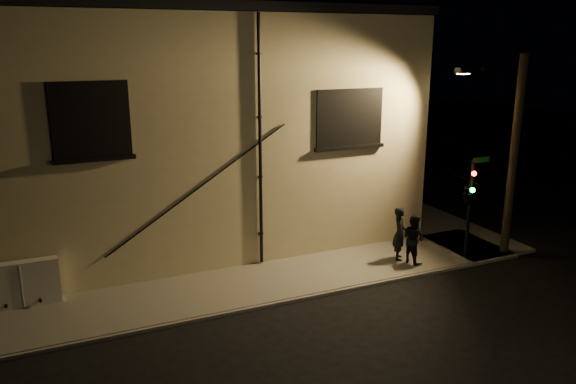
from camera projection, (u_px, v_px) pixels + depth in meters
name	position (u px, v px, depth m)	size (l,w,h in m)	color
ground	(349.00, 290.00, 17.70)	(90.00, 90.00, 0.00)	black
sidewalk	(320.00, 239.00, 22.03)	(21.00, 16.00, 0.12)	slate
building	(180.00, 120.00, 23.30)	(16.20, 12.23, 8.80)	beige
utility_cabinet	(21.00, 284.00, 16.19)	(2.08, 0.35, 1.37)	silver
pedestrian_a	(400.00, 233.00, 19.65)	(0.69, 0.46, 1.90)	black
pedestrian_b	(413.00, 239.00, 19.37)	(0.84, 0.66, 1.74)	black
traffic_signal	(468.00, 193.00, 19.23)	(1.31, 2.13, 3.61)	black
streetlamp_pole	(511.00, 152.00, 19.72)	(2.03, 1.39, 7.21)	black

